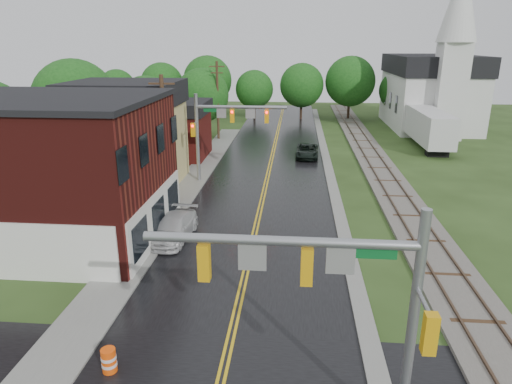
# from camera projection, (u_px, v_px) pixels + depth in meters

# --- Properties ---
(main_road) EXTENTS (10.00, 90.00, 0.02)m
(main_road) POSITION_uv_depth(u_px,v_px,m) (268.00, 173.00, 40.40)
(main_road) COLOR black
(main_road) RESTS_ON ground
(curb_right) EXTENTS (0.80, 70.00, 0.12)m
(curb_right) POSITION_uv_depth(u_px,v_px,m) (326.00, 161.00, 44.67)
(curb_right) COLOR gray
(curb_right) RESTS_ON ground
(sidewalk_left) EXTENTS (2.40, 50.00, 0.12)m
(sidewalk_left) POSITION_uv_depth(u_px,v_px,m) (187.00, 188.00, 36.19)
(sidewalk_left) COLOR gray
(sidewalk_left) RESTS_ON ground
(brick_building) EXTENTS (14.30, 10.30, 8.30)m
(brick_building) POSITION_uv_depth(u_px,v_px,m) (34.00, 170.00, 25.95)
(brick_building) COLOR #4D1310
(brick_building) RESTS_ON ground
(yellow_house) EXTENTS (8.00, 7.00, 6.40)m
(yellow_house) POSITION_uv_depth(u_px,v_px,m) (129.00, 145.00, 36.53)
(yellow_house) COLOR tan
(yellow_house) RESTS_ON ground
(darkred_building) EXTENTS (7.00, 6.00, 4.40)m
(darkred_building) POSITION_uv_depth(u_px,v_px,m) (171.00, 136.00, 45.27)
(darkred_building) COLOR #3F0F0C
(darkred_building) RESTS_ON ground
(church) EXTENTS (10.40, 18.40, 20.00)m
(church) POSITION_uv_depth(u_px,v_px,m) (433.00, 84.00, 59.33)
(church) COLOR silver
(church) RESTS_ON ground
(railroad) EXTENTS (3.20, 80.00, 0.30)m
(railroad) POSITION_uv_depth(u_px,v_px,m) (374.00, 160.00, 44.26)
(railroad) COLOR #59544C
(railroad) RESTS_ON ground
(traffic_signal_near) EXTENTS (7.34, 0.30, 7.20)m
(traffic_signal_near) POSITION_uv_depth(u_px,v_px,m) (335.00, 286.00, 12.07)
(traffic_signal_near) COLOR gray
(traffic_signal_near) RESTS_ON ground
(traffic_signal_far) EXTENTS (7.34, 0.43, 7.20)m
(traffic_signal_far) POSITION_uv_depth(u_px,v_px,m) (223.00, 122.00, 36.29)
(traffic_signal_far) COLOR gray
(traffic_signal_far) RESTS_ON ground
(utility_pole_b) EXTENTS (1.80, 0.28, 9.00)m
(utility_pole_b) POSITION_uv_depth(u_px,v_px,m) (165.00, 137.00, 31.92)
(utility_pole_b) COLOR #382616
(utility_pole_b) RESTS_ON ground
(utility_pole_c) EXTENTS (1.80, 0.28, 9.00)m
(utility_pole_c) POSITION_uv_depth(u_px,v_px,m) (218.00, 99.00, 52.72)
(utility_pole_c) COLOR #382616
(utility_pole_c) RESTS_ON ground
(tree_left_b) EXTENTS (7.60, 7.60, 9.69)m
(tree_left_b) POSITION_uv_depth(u_px,v_px,m) (77.00, 103.00, 41.89)
(tree_left_b) COLOR black
(tree_left_b) RESTS_ON ground
(tree_left_c) EXTENTS (6.00, 6.00, 7.65)m
(tree_left_c) POSITION_uv_depth(u_px,v_px,m) (147.00, 105.00, 49.49)
(tree_left_c) COLOR black
(tree_left_c) RESTS_ON ground
(tree_left_e) EXTENTS (6.40, 6.40, 8.16)m
(tree_left_e) POSITION_uv_depth(u_px,v_px,m) (203.00, 96.00, 54.66)
(tree_left_e) COLOR black
(tree_left_e) RESTS_ON ground
(suv_dark) EXTENTS (2.36, 4.79, 1.31)m
(suv_dark) POSITION_uv_depth(u_px,v_px,m) (307.00, 151.00, 45.60)
(suv_dark) COLOR black
(suv_dark) RESTS_ON ground
(pickup_white) EXTENTS (2.31, 4.94, 1.40)m
(pickup_white) POSITION_uv_depth(u_px,v_px,m) (174.00, 228.00, 26.76)
(pickup_white) COLOR silver
(pickup_white) RESTS_ON ground
(semi_trailer) EXTENTS (2.80, 12.87, 4.02)m
(semi_trailer) POSITION_uv_depth(u_px,v_px,m) (427.00, 125.00, 50.16)
(semi_trailer) COLOR black
(semi_trailer) RESTS_ON ground
(construction_barrel) EXTENTS (0.66, 0.66, 0.92)m
(construction_barrel) POSITION_uv_depth(u_px,v_px,m) (109.00, 361.00, 16.00)
(construction_barrel) COLOR #FC4F0B
(construction_barrel) RESTS_ON ground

